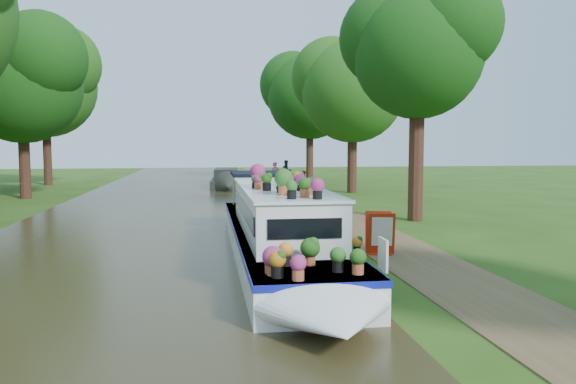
{
  "coord_description": "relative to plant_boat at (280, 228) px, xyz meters",
  "views": [
    {
      "loc": [
        -4.04,
        -17.23,
        2.95
      ],
      "look_at": [
        -1.32,
        1.37,
        1.3
      ],
      "focal_mm": 35.0,
      "sensor_mm": 36.0,
      "label": 1
    }
  ],
  "objects": [
    {
      "name": "tree_near_overhang",
      "position": [
        6.04,
        6.73,
        5.75
      ],
      "size": [
        5.52,
        5.28,
        8.99
      ],
      "color": "#331911",
      "rests_on": "ground"
    },
    {
      "name": "tree_near_mid",
      "position": [
        6.73,
        18.75,
        5.58
      ],
      "size": [
        6.9,
        6.6,
        9.4
      ],
      "color": "#331911",
      "rests_on": "ground"
    },
    {
      "name": "verge_plant",
      "position": [
        2.04,
        7.53,
        -0.67
      ],
      "size": [
        0.37,
        0.33,
        0.37
      ],
      "primitive_type": "imported",
      "rotation": [
        0.0,
        0.0,
        0.14
      ],
      "color": "#33671F",
      "rests_on": "ground"
    },
    {
      "name": "plant_boat",
      "position": [
        0.0,
        0.0,
        0.0
      ],
      "size": [
        2.29,
        13.52,
        2.27
      ],
      "color": "white",
      "rests_on": "canal_water"
    },
    {
      "name": "second_boat",
      "position": [
        -0.5,
        23.07,
        -0.34
      ],
      "size": [
        2.19,
        6.63,
        1.27
      ],
      "rotation": [
        0.0,
        0.0,
        -0.06
      ],
      "color": "black",
      "rests_on": "canal_water"
    },
    {
      "name": "tree_far_d",
      "position": [
        -12.77,
        27.76,
        6.55
      ],
      "size": [
        8.05,
        7.7,
        10.85
      ],
      "color": "#331911",
      "rests_on": "ground"
    },
    {
      "name": "sandwich_board",
      "position": [
        2.73,
        0.55,
        -0.32
      ],
      "size": [
        0.74,
        0.69,
        1.11
      ],
      "rotation": [
        0.0,
        0.0,
        -0.22
      ],
      "color": "red",
      "rests_on": "towpath"
    },
    {
      "name": "canal_water",
      "position": [
        -3.75,
        3.66,
        -0.84
      ],
      "size": [
        10.0,
        100.0,
        0.02
      ],
      "primitive_type": "cube",
      "color": "#2C2713",
      "rests_on": "ground"
    },
    {
      "name": "ground",
      "position": [
        2.25,
        3.66,
        -0.85
      ],
      "size": [
        100.0,
        100.0,
        0.0
      ],
      "primitive_type": "plane",
      "color": "#264711",
      "rests_on": "ground"
    },
    {
      "name": "pedestrian_pink",
      "position": [
        2.75,
        23.27,
        0.0
      ],
      "size": [
        0.66,
        0.48,
        1.65
      ],
      "primitive_type": "imported",
      "rotation": [
        0.0,
        0.0,
        0.15
      ],
      "color": "#D7587E",
      "rests_on": "towpath"
    },
    {
      "name": "tree_far_c",
      "position": [
        -11.27,
        17.75,
        5.67
      ],
      "size": [
        7.13,
        6.82,
        9.59
      ],
      "color": "#331911",
      "rests_on": "ground"
    },
    {
      "name": "pedestrian_dark",
      "position": [
        4.15,
        27.72,
        -0.01
      ],
      "size": [
        0.92,
        0.8,
        1.63
      ],
      "primitive_type": "imported",
      "rotation": [
        0.0,
        0.0,
        0.26
      ],
      "color": "black",
      "rests_on": "towpath"
    },
    {
      "name": "tree_near_far",
      "position": [
        6.23,
        29.75,
        6.2
      ],
      "size": [
        7.59,
        7.26,
        10.3
      ],
      "color": "#331911",
      "rests_on": "ground"
    },
    {
      "name": "towpath",
      "position": [
        3.45,
        3.66,
        -0.84
      ],
      "size": [
        2.2,
        100.0,
        0.03
      ],
      "primitive_type": "cube",
      "color": "brown",
      "rests_on": "ground"
    }
  ]
}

